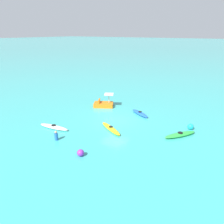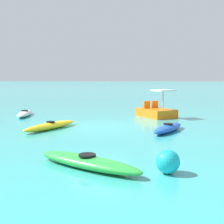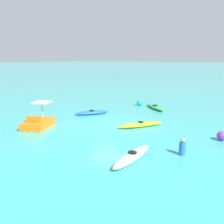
{
  "view_description": "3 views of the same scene",
  "coord_description": "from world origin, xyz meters",
  "px_view_note": "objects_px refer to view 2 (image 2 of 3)",
  "views": [
    {
      "loc": [
        -12.09,
        17.97,
        9.0
      ],
      "look_at": [
        0.6,
        -0.28,
        0.75
      ],
      "focal_mm": 34.94,
      "sensor_mm": 36.0,
      "label": 1
    },
    {
      "loc": [
        -14.52,
        -1.34,
        2.3
      ],
      "look_at": [
        0.81,
        -0.46,
        0.61
      ],
      "focal_mm": 48.24,
      "sensor_mm": 36.0,
      "label": 2
    },
    {
      "loc": [
        12.36,
        11.55,
        4.68
      ],
      "look_at": [
        -0.82,
        -0.23,
        0.73
      ],
      "focal_mm": 38.62,
      "sensor_mm": 36.0,
      "label": 3
    }
  ],
  "objects_px": {
    "kayak_blue": "(168,128)",
    "pedal_boat_orange": "(156,111)",
    "kayak_green": "(87,162)",
    "kayak_white": "(25,113)",
    "buoy_cyan": "(168,162)",
    "kayak_yellow": "(51,126)"
  },
  "relations": [
    {
      "from": "kayak_blue",
      "to": "buoy_cyan",
      "type": "height_order",
      "value": "buoy_cyan"
    },
    {
      "from": "kayak_white",
      "to": "buoy_cyan",
      "type": "distance_m",
      "value": 13.38
    },
    {
      "from": "kayak_blue",
      "to": "kayak_green",
      "type": "bearing_deg",
      "value": 153.58
    },
    {
      "from": "kayak_green",
      "to": "kayak_white",
      "type": "bearing_deg",
      "value": 26.81
    },
    {
      "from": "kayak_white",
      "to": "kayak_yellow",
      "type": "distance_m",
      "value": 5.62
    },
    {
      "from": "kayak_white",
      "to": "kayak_yellow",
      "type": "xyz_separation_m",
      "value": [
        -4.81,
        -2.92,
        -0.0
      ]
    },
    {
      "from": "kayak_green",
      "to": "buoy_cyan",
      "type": "relative_size",
      "value": 5.35
    },
    {
      "from": "pedal_boat_orange",
      "to": "kayak_white",
      "type": "bearing_deg",
      "value": 89.84
    },
    {
      "from": "kayak_green",
      "to": "kayak_blue",
      "type": "bearing_deg",
      "value": -26.42
    },
    {
      "from": "kayak_green",
      "to": "pedal_boat_orange",
      "type": "height_order",
      "value": "pedal_boat_orange"
    },
    {
      "from": "kayak_yellow",
      "to": "pedal_boat_orange",
      "type": "relative_size",
      "value": 1.16
    },
    {
      "from": "kayak_white",
      "to": "pedal_boat_orange",
      "type": "distance_m",
      "value": 8.15
    },
    {
      "from": "buoy_cyan",
      "to": "pedal_boat_orange",
      "type": "bearing_deg",
      "value": -3.53
    },
    {
      "from": "kayak_blue",
      "to": "buoy_cyan",
      "type": "relative_size",
      "value": 4.84
    },
    {
      "from": "kayak_white",
      "to": "buoy_cyan",
      "type": "height_order",
      "value": "buoy_cyan"
    },
    {
      "from": "pedal_boat_orange",
      "to": "buoy_cyan",
      "type": "bearing_deg",
      "value": 176.47
    },
    {
      "from": "kayak_green",
      "to": "buoy_cyan",
      "type": "xyz_separation_m",
      "value": [
        -0.33,
        -2.02,
        0.13
      ]
    },
    {
      "from": "kayak_blue",
      "to": "pedal_boat_orange",
      "type": "height_order",
      "value": "pedal_boat_orange"
    },
    {
      "from": "kayak_blue",
      "to": "buoy_cyan",
      "type": "xyz_separation_m",
      "value": [
        -5.94,
        0.76,
        0.13
      ]
    },
    {
      "from": "kayak_yellow",
      "to": "buoy_cyan",
      "type": "bearing_deg",
      "value": -144.15
    },
    {
      "from": "kayak_green",
      "to": "kayak_yellow",
      "type": "relative_size",
      "value": 0.96
    },
    {
      "from": "pedal_boat_orange",
      "to": "buoy_cyan",
      "type": "height_order",
      "value": "pedal_boat_orange"
    }
  ]
}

